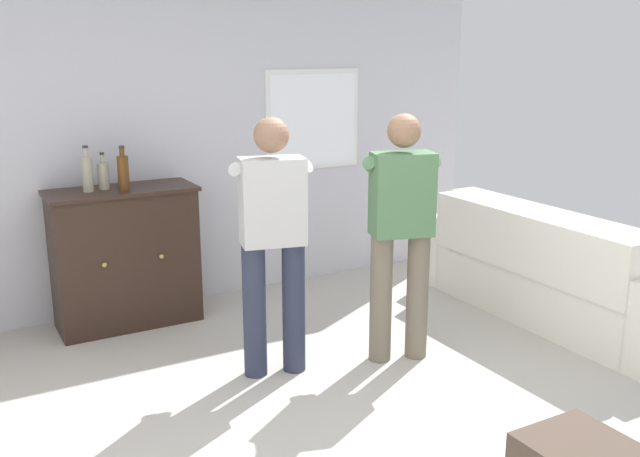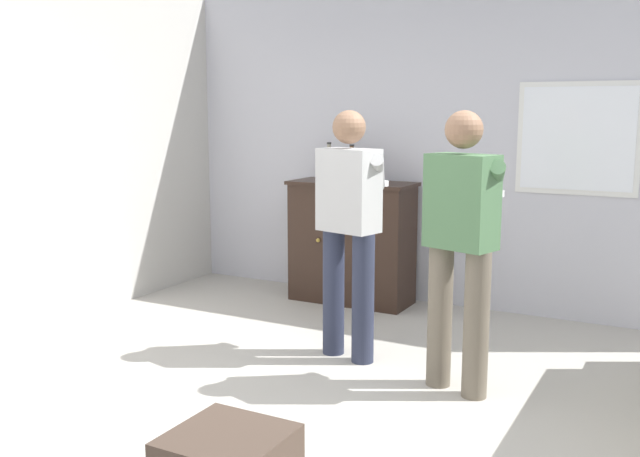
{
  "view_description": "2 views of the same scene",
  "coord_description": "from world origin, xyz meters",
  "px_view_note": "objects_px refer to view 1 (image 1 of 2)",
  "views": [
    {
      "loc": [
        -2.1,
        -2.95,
        2.1
      ],
      "look_at": [
        -0.03,
        0.72,
        1.01
      ],
      "focal_mm": 40.0,
      "sensor_mm": 36.0,
      "label": 1
    },
    {
      "loc": [
        1.84,
        -3.24,
        1.68
      ],
      "look_at": [
        -0.22,
        0.57,
        0.96
      ],
      "focal_mm": 40.0,
      "sensor_mm": 36.0,
      "label": 2
    }
  ],
  "objects_px": {
    "sideboard_cabinet": "(126,257)",
    "bottle_wine_green": "(87,173)",
    "couch": "(539,279)",
    "person_standing_left": "(273,235)",
    "bottle_spirits_clear": "(123,172)",
    "person_standing_right": "(401,226)",
    "bottle_liquor_amber": "(103,175)"
  },
  "relations": [
    {
      "from": "person_standing_left",
      "to": "sideboard_cabinet",
      "type": "bearing_deg",
      "value": 115.12
    },
    {
      "from": "couch",
      "to": "sideboard_cabinet",
      "type": "height_order",
      "value": "sideboard_cabinet"
    },
    {
      "from": "bottle_wine_green",
      "to": "bottle_liquor_amber",
      "type": "distance_m",
      "value": 0.13
    },
    {
      "from": "bottle_wine_green",
      "to": "person_standing_right",
      "type": "relative_size",
      "value": 0.2
    },
    {
      "from": "couch",
      "to": "bottle_spirits_clear",
      "type": "relative_size",
      "value": 7.01
    },
    {
      "from": "couch",
      "to": "sideboard_cabinet",
      "type": "bearing_deg",
      "value": 151.9
    },
    {
      "from": "sideboard_cabinet",
      "to": "bottle_spirits_clear",
      "type": "relative_size",
      "value": 3.36
    },
    {
      "from": "person_standing_left",
      "to": "person_standing_right",
      "type": "distance_m",
      "value": 0.86
    },
    {
      "from": "bottle_liquor_amber",
      "to": "person_standing_left",
      "type": "distance_m",
      "value": 1.55
    },
    {
      "from": "bottle_spirits_clear",
      "to": "person_standing_right",
      "type": "distance_m",
      "value": 2.08
    },
    {
      "from": "couch",
      "to": "person_standing_right",
      "type": "height_order",
      "value": "person_standing_right"
    },
    {
      "from": "bottle_spirits_clear",
      "to": "person_standing_left",
      "type": "height_order",
      "value": "person_standing_left"
    },
    {
      "from": "person_standing_right",
      "to": "person_standing_left",
      "type": "bearing_deg",
      "value": 165.44
    },
    {
      "from": "person_standing_left",
      "to": "person_standing_right",
      "type": "bearing_deg",
      "value": -14.56
    },
    {
      "from": "sideboard_cabinet",
      "to": "bottle_spirits_clear",
      "type": "distance_m",
      "value": 0.67
    },
    {
      "from": "sideboard_cabinet",
      "to": "bottle_wine_green",
      "type": "relative_size",
      "value": 3.25
    },
    {
      "from": "bottle_liquor_amber",
      "to": "bottle_spirits_clear",
      "type": "relative_size",
      "value": 0.84
    },
    {
      "from": "bottle_wine_green",
      "to": "person_standing_left",
      "type": "height_order",
      "value": "person_standing_left"
    },
    {
      "from": "sideboard_cabinet",
      "to": "person_standing_right",
      "type": "bearing_deg",
      "value": -46.5
    },
    {
      "from": "couch",
      "to": "bottle_wine_green",
      "type": "bearing_deg",
      "value": 153.67
    },
    {
      "from": "person_standing_left",
      "to": "bottle_spirits_clear",
      "type": "bearing_deg",
      "value": 115.33
    },
    {
      "from": "sideboard_cabinet",
      "to": "bottle_wine_green",
      "type": "height_order",
      "value": "bottle_wine_green"
    },
    {
      "from": "bottle_liquor_amber",
      "to": "person_standing_right",
      "type": "relative_size",
      "value": 0.16
    },
    {
      "from": "bottle_wine_green",
      "to": "person_standing_right",
      "type": "bearing_deg",
      "value": -42.38
    },
    {
      "from": "bottle_wine_green",
      "to": "person_standing_left",
      "type": "relative_size",
      "value": 0.2
    },
    {
      "from": "person_standing_left",
      "to": "couch",
      "type": "bearing_deg",
      "value": -4.9
    },
    {
      "from": "couch",
      "to": "person_standing_left",
      "type": "height_order",
      "value": "person_standing_left"
    },
    {
      "from": "bottle_wine_green",
      "to": "bottle_liquor_amber",
      "type": "height_order",
      "value": "bottle_wine_green"
    },
    {
      "from": "bottle_spirits_clear",
      "to": "person_standing_left",
      "type": "relative_size",
      "value": 0.19
    },
    {
      "from": "sideboard_cabinet",
      "to": "person_standing_right",
      "type": "height_order",
      "value": "person_standing_right"
    },
    {
      "from": "couch",
      "to": "person_standing_right",
      "type": "distance_m",
      "value": 1.49
    },
    {
      "from": "couch",
      "to": "bottle_wine_green",
      "type": "height_order",
      "value": "bottle_wine_green"
    }
  ]
}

